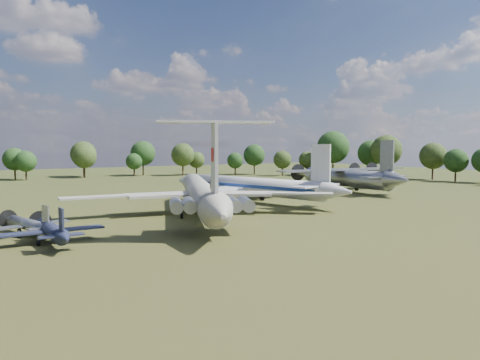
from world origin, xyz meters
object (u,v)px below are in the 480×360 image
an12_transport (346,180)px  person_on_il62 (212,184)px  il62_airliner (202,199)px  small_prop_northwest (29,227)px  small_prop_west (52,234)px  tu104_jet (249,189)px

an12_transport → person_on_il62: person_on_il62 is taller
il62_airliner → person_on_il62: bearing=-90.0°
small_prop_northwest → small_prop_west: bearing=-92.5°
small_prop_west → tu104_jet: bearing=26.7°
il62_airliner → tu104_jet: bearing=58.0°
an12_transport → small_prop_northwest: 72.06m
tu104_jet → an12_transport: bearing=-6.1°
il62_airliner → person_on_il62: (-5.48, -13.38, 3.40)m
il62_airliner → small_prop_west: (-22.60, -9.10, -1.47)m
small_prop_west → small_prop_northwest: 6.27m
an12_transport → small_prop_northwest: size_ratio=2.79×
an12_transport → small_prop_west: bearing=-155.4°
small_prop_west → person_on_il62: size_ratio=9.27×
il62_airliner → tu104_jet: size_ratio=1.16×
small_prop_northwest → tu104_jet: bearing=3.7°
person_on_il62 → il62_airliner: bearing=-108.0°
an12_transport → small_prop_west: 72.55m
il62_airliner → small_prop_northwest: (-24.06, -3.00, -1.59)m
small_prop_west → small_prop_northwest: size_ratio=1.12×
il62_airliner → small_prop_west: size_ratio=3.47×
an12_transport → person_on_il62: size_ratio=23.14×
tu104_jet → person_on_il62: size_ratio=27.61×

